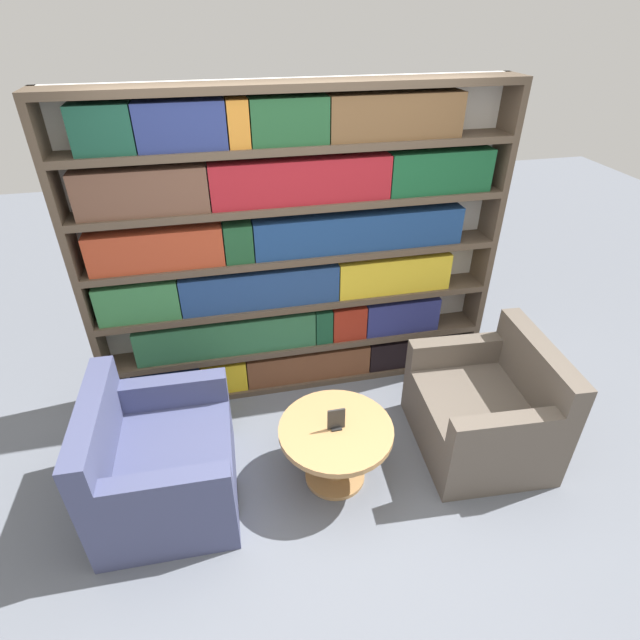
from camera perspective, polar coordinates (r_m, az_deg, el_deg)
The scene contains 6 objects.
ground_plane at distance 3.50m, azimuth 1.79°, elevation -19.21°, with size 14.00×14.00×0.00m, color slate.
bookshelf at distance 3.72m, azimuth -3.10°, elevation 7.37°, with size 3.07×0.30×2.34m.
armchair_left at distance 3.40m, azimuth -17.77°, elevation -15.50°, with size 0.85×0.97×0.84m.
armchair_right at distance 3.77m, azimuth 18.34°, elevation -9.92°, with size 0.89×1.00×0.84m.
coffee_table at distance 3.34m, azimuth 1.80°, elevation -13.81°, with size 0.74×0.74×0.46m.
table_sign at distance 3.20m, azimuth 1.86°, elevation -11.39°, with size 0.11×0.06×0.16m.
Camera 1 is at (-0.57, -2.07, 2.76)m, focal length 28.00 mm.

